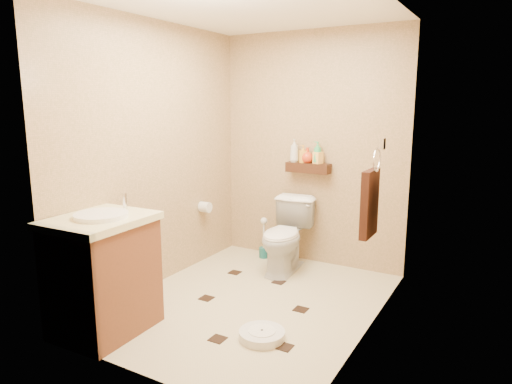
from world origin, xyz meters
The scene contains 19 objects.
ground centered at (0.00, 0.00, 0.00)m, with size 2.50×2.50×0.00m, color #C3B68F.
wall_back centered at (0.00, 1.25, 1.20)m, with size 2.00×0.04×2.40m, color tan.
wall_front centered at (0.00, -1.25, 1.20)m, with size 2.00×0.04×2.40m, color tan.
wall_left centered at (-1.00, 0.00, 1.20)m, with size 0.04×2.50×2.40m, color tan.
wall_right centered at (1.00, 0.00, 1.20)m, with size 0.04×2.50×2.40m, color tan.
ceiling centered at (0.00, 0.00, 2.40)m, with size 2.00×2.50×0.02m, color white.
wall_shelf centered at (0.00, 1.17, 1.02)m, with size 0.46×0.14×0.10m, color #3B1E10.
floor_accents centered at (0.04, -0.03, 0.00)m, with size 1.17×1.28×0.01m.
toilet centered at (-0.09, 0.83, 0.36)m, with size 0.41×0.72×0.73m, color white.
vanity centered at (-0.70, -0.95, 0.45)m, with size 0.61×0.74×1.01m.
bathroom_scale centered at (0.38, -0.49, 0.03)m, with size 0.42×0.42×0.07m.
toilet_brush centered at (-0.46, 1.07, 0.16)m, with size 0.10×0.10×0.45m.
towel_ring centered at (0.91, 0.25, 0.95)m, with size 0.12×0.30×0.76m.
toilet_paper centered at (-0.94, 0.65, 0.60)m, with size 0.12×0.11×0.12m.
bottle_a centered at (-0.16, 1.17, 1.19)m, with size 0.09×0.09×0.24m, color beige.
bottle_b centered at (-0.06, 1.17, 1.16)m, with size 0.08×0.08×0.18m, color gold.
bottle_c centered at (-0.01, 1.17, 1.15)m, with size 0.12×0.12×0.16m, color red.
bottle_d centered at (0.10, 1.17, 1.18)m, with size 0.09×0.09×0.23m, color #39AC64.
bottle_e centered at (0.10, 1.17, 1.16)m, with size 0.08×0.08×0.18m, color #FCC054.
Camera 1 is at (1.85, -3.14, 1.68)m, focal length 32.00 mm.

